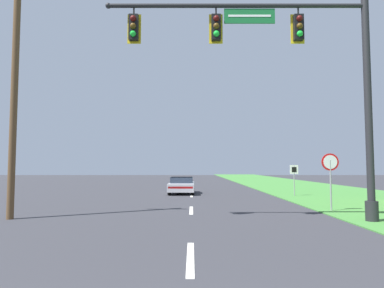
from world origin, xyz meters
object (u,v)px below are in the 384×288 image
Objects in this scene: stop_sign at (331,169)px; utility_pole_near at (15,81)px; car_ahead at (182,185)px; route_sign_post at (295,173)px; signal_mast at (298,69)px.

utility_pole_near is (-12.92, -2.21, 3.38)m from stop_sign.
route_sign_post reaches higher than car_ahead.
stop_sign is 1.23× the size of route_sign_post.
car_ahead is at bearing 163.07° from route_sign_post.
utility_pole_near reaches higher than route_sign_post.
signal_mast is 5.17m from stop_sign.
utility_pole_near reaches higher than car_ahead.
utility_pole_near is (-10.65, 0.70, -0.24)m from signal_mast.
car_ahead is 1.71× the size of stop_sign.
stop_sign is 13.53m from utility_pole_near.
car_ahead is 0.42× the size of utility_pole_near.
utility_pole_near reaches higher than stop_sign.
stop_sign is (2.27, 2.91, -3.62)m from signal_mast.
utility_pole_near is at bearing -170.30° from stop_sign.
route_sign_post is (0.71, 7.77, -0.34)m from stop_sign.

